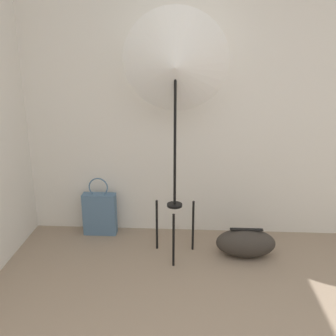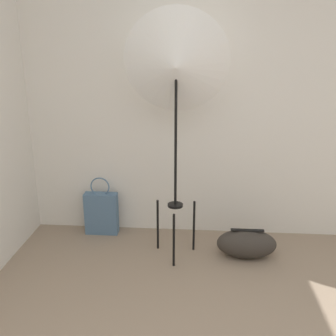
{
  "view_description": "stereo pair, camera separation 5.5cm",
  "coord_description": "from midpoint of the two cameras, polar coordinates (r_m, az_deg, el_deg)",
  "views": [
    {
      "loc": [
        -0.15,
        -0.88,
        1.75
      ],
      "look_at": [
        -0.3,
        1.84,
        0.88
      ],
      "focal_mm": 42.0,
      "sensor_mm": 36.0,
      "label": 1
    },
    {
      "loc": [
        -0.09,
        -0.88,
        1.75
      ],
      "look_at": [
        -0.3,
        1.84,
        0.88
      ],
      "focal_mm": 42.0,
      "sensor_mm": 36.0,
      "label": 2
    }
  ],
  "objects": [
    {
      "name": "tote_bag",
      "position": [
        3.79,
        -10.29,
        -6.48
      ],
      "size": [
        0.31,
        0.11,
        0.56
      ],
      "color": "slate",
      "rests_on": "ground_plane"
    },
    {
      "name": "wall_back",
      "position": [
        3.54,
        5.23,
        10.41
      ],
      "size": [
        8.0,
        0.05,
        2.6
      ],
      "color": "silver",
      "rests_on": "ground_plane"
    },
    {
      "name": "photo_umbrella",
      "position": [
        3.02,
        0.53,
        14.53
      ],
      "size": [
        0.82,
        0.37,
        2.01
      ],
      "color": "black",
      "rests_on": "ground_plane"
    },
    {
      "name": "duffel_bag",
      "position": [
        3.45,
        10.74,
        -10.64
      ],
      "size": [
        0.5,
        0.25,
        0.26
      ],
      "color": "#332D28",
      "rests_on": "ground_plane"
    }
  ]
}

